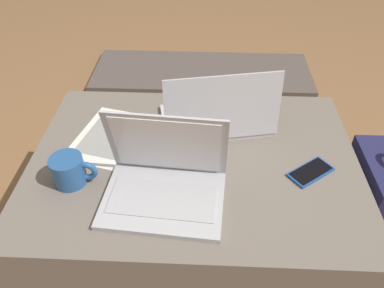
# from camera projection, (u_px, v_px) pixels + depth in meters

# --- Properties ---
(ground_plane) EXTENTS (14.00, 14.00, 0.00)m
(ground_plane) POSITION_uv_depth(u_px,v_px,m) (194.00, 243.00, 1.48)
(ground_plane) COLOR olive
(ottoman) EXTENTS (1.04, 0.75, 0.46)m
(ottoman) POSITION_uv_depth(u_px,v_px,m) (194.00, 205.00, 1.33)
(ottoman) COLOR #3D3832
(ottoman) RESTS_ON ground_plane
(laptop_near) EXTENTS (0.35, 0.27, 0.25)m
(laptop_near) POSITION_uv_depth(u_px,v_px,m) (165.00, 181.00, 1.04)
(laptop_near) COLOR #B7B7BC
(laptop_near) RESTS_ON ottoman
(laptop_far) EXTENTS (0.41, 0.30, 0.24)m
(laptop_far) POSITION_uv_depth(u_px,v_px,m) (218.00, 116.00, 1.27)
(laptop_far) COLOR silver
(laptop_far) RESTS_ON ottoman
(cell_phone) EXTENTS (0.15, 0.14, 0.01)m
(cell_phone) POSITION_uv_depth(u_px,v_px,m) (311.00, 172.00, 1.13)
(cell_phone) COLOR #1E4C9E
(cell_phone) RESTS_ON ottoman
(backpack) EXTENTS (0.22, 0.29, 0.49)m
(backpack) POSITION_uv_depth(u_px,v_px,m) (376.00, 209.00, 1.35)
(backpack) COLOR #23234C
(backpack) RESTS_ON ground_plane
(paper_sheet) EXTENTS (0.28, 0.34, 0.00)m
(paper_sheet) POSITION_uv_depth(u_px,v_px,m) (110.00, 137.00, 1.27)
(paper_sheet) COLOR silver
(paper_sheet) RESTS_ON ottoman
(coffee_mug) EXTENTS (0.13, 0.10, 0.09)m
(coffee_mug) POSITION_uv_depth(u_px,v_px,m) (70.00, 170.00, 1.08)
(coffee_mug) COLOR #285693
(coffee_mug) RESTS_ON ottoman
(fireplace_hearth) EXTENTS (1.40, 0.50, 0.04)m
(fireplace_hearth) POSITION_uv_depth(u_px,v_px,m) (202.00, 73.00, 2.45)
(fireplace_hearth) COLOR #564C47
(fireplace_hearth) RESTS_ON ground_plane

